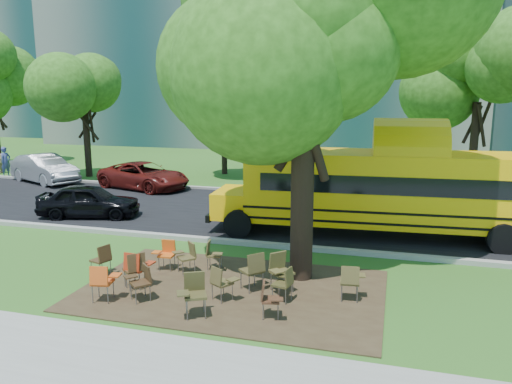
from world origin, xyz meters
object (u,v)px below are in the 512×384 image
(chair_5, at_px, (194,290))
(chair_11, at_px, (254,267))
(chair_8, at_px, (102,257))
(pedestrian_a, at_px, (6,162))
(chair_6, at_px, (285,281))
(black_car, at_px, (89,201))
(bg_car_silver, at_px, (44,169))
(chair_0, at_px, (103,279))
(chair_2, at_px, (136,266))
(chair_12, at_px, (280,268))
(chair_9, at_px, (188,254))
(school_bus, at_px, (403,189))
(main_tree, at_px, (305,33))
(chair_7, at_px, (268,297))
(chair_3, at_px, (142,279))
(bg_car_red, at_px, (144,176))
(chair_4, at_px, (221,280))
(chair_13, at_px, (351,279))
(chair_1, at_px, (136,266))
(chair_10, at_px, (212,252))
(chair_14, at_px, (166,252))

(chair_5, relative_size, chair_11, 0.97)
(chair_8, xyz_separation_m, pedestrian_a, (-13.93, 12.19, 0.32))
(chair_6, xyz_separation_m, black_car, (-8.74, 5.60, 0.13))
(bg_car_silver, relative_size, pedestrian_a, 2.68)
(chair_0, distance_m, black_car, 8.31)
(chair_2, relative_size, chair_8, 1.09)
(chair_12, bearing_deg, chair_11, -33.77)
(chair_5, height_order, chair_9, chair_5)
(school_bus, bearing_deg, main_tree, -122.16)
(pedestrian_a, bearing_deg, chair_7, -118.72)
(black_car, bearing_deg, chair_8, -157.94)
(chair_3, bearing_deg, bg_car_red, -19.95)
(chair_7, bearing_deg, chair_4, -127.84)
(chair_7, distance_m, pedestrian_a, 22.90)
(bg_car_silver, bearing_deg, black_car, -107.48)
(chair_6, distance_m, chair_9, 3.01)
(chair_8, relative_size, chair_13, 0.98)
(chair_3, distance_m, chair_13, 4.65)
(chair_7, height_order, chair_12, chair_12)
(main_tree, xyz_separation_m, chair_3, (-3.15, -2.34, -5.41))
(chair_1, distance_m, chair_3, 0.77)
(school_bus, height_order, chair_10, school_bus)
(chair_13, xyz_separation_m, bg_car_silver, (-16.72, 10.97, 0.21))
(chair_9, bearing_deg, black_car, 7.14)
(chair_6, bearing_deg, main_tree, 8.80)
(chair_3, distance_m, chair_9, 1.92)
(chair_7, bearing_deg, chair_1, -115.85)
(chair_3, height_order, chair_4, chair_3)
(chair_14, xyz_separation_m, bg_car_silver, (-11.86, 10.20, 0.25))
(chair_5, relative_size, bg_car_red, 0.20)
(chair_2, bearing_deg, main_tree, -22.41)
(chair_4, xyz_separation_m, black_car, (-7.38, 5.97, 0.12))
(chair_4, xyz_separation_m, chair_10, (-0.92, 1.87, -0.02))
(chair_10, xyz_separation_m, bg_car_silver, (-13.03, 9.89, 0.26))
(main_tree, bearing_deg, black_car, 155.30)
(chair_14, relative_size, black_car, 0.22)
(chair_0, xyz_separation_m, chair_12, (3.62, 1.67, 0.04))
(black_car, relative_size, bg_car_red, 0.78)
(main_tree, height_order, chair_3, main_tree)
(school_bus, xyz_separation_m, chair_14, (-5.94, -4.78, -1.10))
(chair_1, xyz_separation_m, chair_3, (0.47, -0.61, -0.05))
(chair_1, height_order, chair_7, chair_1)
(chair_1, distance_m, chair_12, 3.40)
(chair_9, distance_m, pedestrian_a, 19.55)
(school_bus, distance_m, chair_1, 8.70)
(chair_8, relative_size, chair_12, 0.89)
(chair_5, xyz_separation_m, pedestrian_a, (-17.05, 13.71, 0.26))
(chair_0, bearing_deg, pedestrian_a, 126.59)
(school_bus, xyz_separation_m, chair_6, (-2.49, -5.97, -1.09))
(chair_6, relative_size, chair_12, 0.86)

